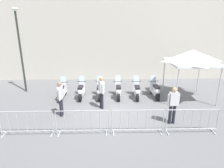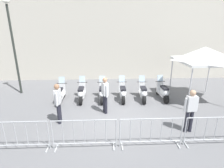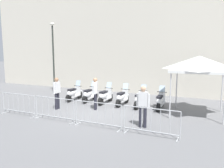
% 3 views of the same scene
% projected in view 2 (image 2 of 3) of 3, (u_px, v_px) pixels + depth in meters
% --- Properties ---
extents(ground_plane, '(120.00, 120.00, 0.00)m').
position_uv_depth(ground_plane, '(114.00, 117.00, 8.17)').
color(ground_plane, slate).
extents(motorcycle_0, '(0.56, 1.72, 1.24)m').
position_uv_depth(motorcycle_0, '(60.00, 94.00, 9.62)').
color(motorcycle_0, black).
rests_on(motorcycle_0, ground).
extents(motorcycle_1, '(0.56, 1.72, 1.24)m').
position_uv_depth(motorcycle_1, '(82.00, 93.00, 9.78)').
color(motorcycle_1, black).
rests_on(motorcycle_1, ground).
extents(motorcycle_2, '(0.56, 1.72, 1.24)m').
position_uv_depth(motorcycle_2, '(102.00, 93.00, 9.79)').
color(motorcycle_2, black).
rests_on(motorcycle_2, ground).
extents(motorcycle_3, '(0.56, 1.72, 1.24)m').
position_uv_depth(motorcycle_3, '(123.00, 92.00, 9.85)').
color(motorcycle_3, black).
rests_on(motorcycle_3, ground).
extents(motorcycle_4, '(0.56, 1.73, 1.24)m').
position_uv_depth(motorcycle_4, '(143.00, 92.00, 9.85)').
color(motorcycle_4, black).
rests_on(motorcycle_4, ground).
extents(motorcycle_5, '(0.56, 1.72, 1.24)m').
position_uv_depth(motorcycle_5, '(163.00, 92.00, 9.95)').
color(motorcycle_5, black).
rests_on(motorcycle_5, ground).
extents(barrier_segment_0, '(2.14, 0.50, 1.07)m').
position_uv_depth(barrier_segment_0, '(16.00, 136.00, 5.89)').
color(barrier_segment_0, '#B2B5B7').
rests_on(barrier_segment_0, ground).
extents(barrier_segment_1, '(2.14, 0.50, 1.07)m').
position_uv_depth(barrier_segment_1, '(85.00, 134.00, 5.98)').
color(barrier_segment_1, '#B2B5B7').
rests_on(barrier_segment_1, ground).
extents(barrier_segment_2, '(2.14, 0.50, 1.07)m').
position_uv_depth(barrier_segment_2, '(151.00, 133.00, 6.08)').
color(barrier_segment_2, '#B2B5B7').
rests_on(barrier_segment_2, ground).
extents(barrier_segment_3, '(2.14, 0.50, 1.07)m').
position_uv_depth(barrier_segment_3, '(215.00, 131.00, 6.17)').
color(barrier_segment_3, '#B2B5B7').
rests_on(barrier_segment_3, ground).
extents(street_lamp, '(0.36, 0.36, 5.21)m').
position_uv_depth(street_lamp, '(12.00, 39.00, 9.98)').
color(street_lamp, '#2D332D').
rests_on(street_lamp, ground).
extents(officer_near_row_end, '(0.55, 0.24, 1.73)m').
position_uv_depth(officer_near_row_end, '(191.00, 109.00, 6.77)').
color(officer_near_row_end, '#23232D').
rests_on(officer_near_row_end, ground).
extents(officer_mid_plaza, '(0.22, 0.55, 1.73)m').
position_uv_depth(officer_mid_plaza, '(58.00, 101.00, 7.42)').
color(officer_mid_plaza, '#23232D').
rests_on(officer_mid_plaza, ground).
extents(officer_by_barriers, '(0.33, 0.52, 1.73)m').
position_uv_depth(officer_by_barriers, '(105.00, 93.00, 8.27)').
color(officer_by_barriers, '#23232D').
rests_on(officer_by_barriers, ground).
extents(canopy_tent, '(2.53, 2.53, 2.91)m').
position_uv_depth(canopy_tent, '(204.00, 55.00, 9.13)').
color(canopy_tent, silver).
rests_on(canopy_tent, ground).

